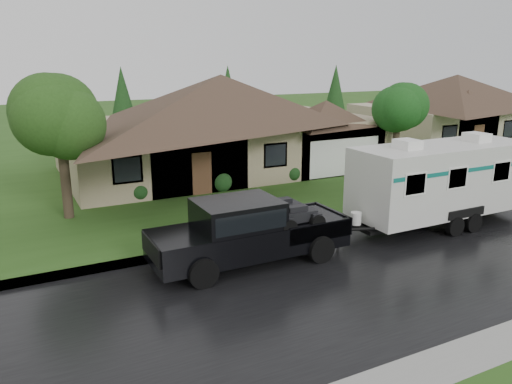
{
  "coord_description": "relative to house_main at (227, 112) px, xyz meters",
  "views": [
    {
      "loc": [
        -9.73,
        -13.42,
        6.67
      ],
      "look_at": [
        -1.84,
        2.0,
        2.01
      ],
      "focal_mm": 35.0,
      "sensor_mm": 36.0,
      "label": 1
    }
  ],
  "objects": [
    {
      "name": "travel_trailer",
      "position": [
        3.63,
        -13.21,
        -1.64
      ],
      "size": [
        8.21,
        2.89,
        3.69
      ],
      "color": "silver",
      "rests_on": "ground"
    },
    {
      "name": "tree_left_green",
      "position": [
        -9.91,
        -5.76,
        0.7
      ],
      "size": [
        3.61,
        3.61,
        5.98
      ],
      "color": "#382B1E",
      "rests_on": "lawn"
    },
    {
      "name": "tree_right_green",
      "position": [
        8.34,
        -5.35,
        0.28
      ],
      "size": [
        3.25,
        3.25,
        5.38
      ],
      "color": "#382B1E",
      "rests_on": "lawn"
    },
    {
      "name": "road",
      "position": [
        -2.29,
        -15.84,
        -3.59
      ],
      "size": [
        140.0,
        8.0,
        0.01
      ],
      "primitive_type": "cube",
      "color": "black",
      "rests_on": "ground"
    },
    {
      "name": "curb",
      "position": [
        -2.29,
        -11.59,
        -3.52
      ],
      "size": [
        140.0,
        0.5,
        0.15
      ],
      "primitive_type": "cube",
      "color": "gray",
      "rests_on": "ground"
    },
    {
      "name": "house_neighbor",
      "position": [
        19.97,
        0.5,
        -0.27
      ],
      "size": [
        15.12,
        9.72,
        6.45
      ],
      "color": "tan",
      "rests_on": "lawn"
    },
    {
      "name": "shrub_row",
      "position": [
        -0.29,
        -4.54,
        -2.94
      ],
      "size": [
        13.6,
        1.0,
        1.0
      ],
      "color": "#143814",
      "rests_on": "lawn"
    },
    {
      "name": "pickup_truck",
      "position": [
        -5.19,
        -13.21,
        -2.4
      ],
      "size": [
        6.66,
        2.53,
        2.22
      ],
      "color": "black",
      "rests_on": "ground"
    },
    {
      "name": "ground",
      "position": [
        -2.29,
        -13.84,
        -3.59
      ],
      "size": [
        140.0,
        140.0,
        0.0
      ],
      "primitive_type": "plane",
      "color": "#2B5219",
      "rests_on": "ground"
    },
    {
      "name": "house_main",
      "position": [
        0.0,
        0.0,
        0.0
      ],
      "size": [
        19.44,
        10.8,
        6.9
      ],
      "color": "#9F876C",
      "rests_on": "lawn"
    },
    {
      "name": "lawn",
      "position": [
        -2.29,
        1.16,
        -3.52
      ],
      "size": [
        140.0,
        26.0,
        0.15
      ],
      "primitive_type": "cube",
      "color": "#2B5219",
      "rests_on": "ground"
    }
  ]
}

